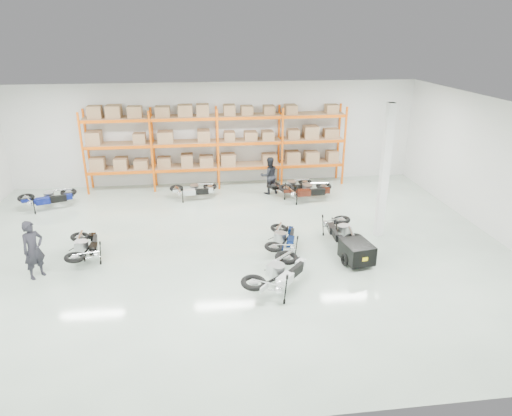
{
  "coord_description": "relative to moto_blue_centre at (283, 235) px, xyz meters",
  "views": [
    {
      "loc": [
        -0.78,
        -13.18,
        6.64
      ],
      "look_at": [
        0.98,
        0.74,
        1.1
      ],
      "focal_mm": 32.0,
      "sensor_mm": 36.0,
      "label": 1
    }
  ],
  "objects": [
    {
      "name": "structural_column",
      "position": [
        3.48,
        0.73,
        1.73
      ],
      "size": [
        0.25,
        0.25,
        4.5
      ],
      "primitive_type": "cube",
      "color": "white",
      "rests_on": "ground"
    },
    {
      "name": "room",
      "position": [
        -1.72,
        0.23,
        1.73
      ],
      "size": [
        18.0,
        18.0,
        18.0
      ],
      "color": "#B5CAB7",
      "rests_on": "ground"
    },
    {
      "name": "person_left",
      "position": [
        -7.26,
        -0.8,
        0.34
      ],
      "size": [
        0.72,
        0.74,
        1.72
      ],
      "primitive_type": "imported",
      "rotation": [
        0.0,
        0.0,
        0.85
      ],
      "color": "black",
      "rests_on": "ground"
    },
    {
      "name": "moto_blue_centre",
      "position": [
        0.0,
        0.0,
        0.0
      ],
      "size": [
        1.28,
        1.86,
        1.1
      ],
      "primitive_type": null,
      "rotation": [
        0.0,
        -0.09,
        2.86
      ],
      "color": "#061643",
      "rests_on": "ground"
    },
    {
      "name": "moto_back_b",
      "position": [
        -2.83,
        5.13,
        -0.01
      ],
      "size": [
        1.71,
        0.9,
        1.09
      ],
      "primitive_type": null,
      "rotation": [
        0.0,
        -0.09,
        1.61
      ],
      "color": "silver",
      "rests_on": "ground"
    },
    {
      "name": "moto_black_far_left",
      "position": [
        -6.13,
        0.15,
        0.01
      ],
      "size": [
        1.07,
        1.83,
        1.13
      ],
      "primitive_type": null,
      "rotation": [
        0.0,
        -0.09,
        3.26
      ],
      "color": "black",
      "rests_on": "ground"
    },
    {
      "name": "moto_back_c",
      "position": [
        1.29,
        5.05,
        0.01
      ],
      "size": [
        1.88,
        1.18,
        1.13
      ],
      "primitive_type": null,
      "rotation": [
        0.0,
        -0.09,
        1.77
      ],
      "color": "black",
      "rests_on": "ground"
    },
    {
      "name": "moto_back_a",
      "position": [
        -8.52,
        4.77,
        0.05
      ],
      "size": [
        2.06,
        1.44,
        1.21
      ],
      "primitive_type": null,
      "rotation": [
        0.0,
        -0.09,
        1.88
      ],
      "color": "navy",
      "rests_on": "ground"
    },
    {
      "name": "moto_silver_left",
      "position": [
        -0.54,
        -2.29,
        0.1
      ],
      "size": [
        2.07,
        2.17,
        1.3
      ],
      "primitive_type": null,
      "rotation": [
        0.0,
        -0.09,
        2.42
      ],
      "color": "silver",
      "rests_on": "ground"
    },
    {
      "name": "moto_back_d",
      "position": [
        1.79,
        4.37,
        0.07
      ],
      "size": [
        1.95,
        1.01,
        1.24
      ],
      "primitive_type": null,
      "rotation": [
        0.0,
        -0.09,
        1.6
      ],
      "color": "#40150C",
      "rests_on": "ground"
    },
    {
      "name": "moto_touring_right",
      "position": [
        2.02,
        0.37,
        0.03
      ],
      "size": [
        0.95,
        1.82,
        1.15
      ],
      "primitive_type": null,
      "rotation": [
        0.0,
        -0.09,
        -0.04
      ],
      "color": "black",
      "rests_on": "ground"
    },
    {
      "name": "person_back",
      "position": [
        0.38,
        5.39,
        0.28
      ],
      "size": [
        0.89,
        0.75,
        1.6
      ],
      "primitive_type": "imported",
      "rotation": [
        0.0,
        0.0,
        3.34
      ],
      "color": "black",
      "rests_on": "ground"
    },
    {
      "name": "pallet_rack",
      "position": [
        -1.72,
        6.68,
        1.74
      ],
      "size": [
        11.28,
        0.98,
        3.62
      ],
      "color": "#E7590C",
      "rests_on": "ground"
    },
    {
      "name": "trailer",
      "position": [
        2.02,
        -1.22,
        -0.11
      ],
      "size": [
        0.93,
        1.69,
        0.69
      ],
      "rotation": [
        0.0,
        0.0,
        0.16
      ],
      "color": "black",
      "rests_on": "ground"
    }
  ]
}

